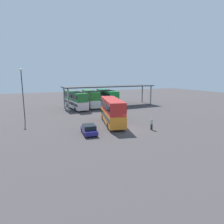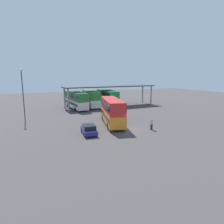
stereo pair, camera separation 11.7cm
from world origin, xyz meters
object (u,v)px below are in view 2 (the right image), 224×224
double_decker_main (112,110)px  double_decker_mid_row (91,98)px  lamppost_tall (23,89)px  double_decker_near_canopy (76,99)px  pedestrian_waiting (152,124)px  parked_hatchback (89,129)px  double_decker_far_right (107,97)px

double_decker_main → double_decker_mid_row: 18.82m
double_decker_main → lamppost_tall: (-13.07, 8.49, 3.32)m
lamppost_tall → double_decker_near_canopy: bearing=37.1°
double_decker_main → double_decker_near_canopy: (-1.78, 17.03, -0.05)m
pedestrian_waiting → parked_hatchback: bearing=-40.1°
double_decker_near_canopy → lamppost_tall: size_ratio=1.18×
double_decker_near_canopy → double_decker_far_right: bearing=-91.2°
lamppost_tall → parked_hatchback: bearing=-57.7°
double_decker_near_canopy → double_decker_far_right: (8.19, 0.36, 0.07)m
lamppost_tall → double_decker_far_right: bearing=24.6°
lamppost_tall → pedestrian_waiting: bearing=-39.6°
parked_hatchback → lamppost_tall: (-7.87, 12.44, 4.91)m
double_decker_far_right → double_decker_main: bearing=163.7°
parked_hatchback → double_decker_mid_row: size_ratio=0.35×
double_decker_near_canopy → lamppost_tall: bearing=123.4°
parked_hatchback → double_decker_near_canopy: size_ratio=0.36×
double_decker_main → double_decker_far_right: size_ratio=0.91×
double_decker_mid_row → lamppost_tall: size_ratio=1.22×
double_decker_near_canopy → double_decker_mid_row: bearing=-72.2°
double_decker_mid_row → lamppost_tall: (-15.44, -10.18, 3.36)m
double_decker_mid_row → double_decker_far_right: size_ratio=0.97×
pedestrian_waiting → double_decker_main: bearing=-85.1°
double_decker_main → double_decker_near_canopy: size_ratio=0.96×
pedestrian_waiting → lamppost_tall: bearing=-69.7°
double_decker_near_canopy → double_decker_far_right: double_decker_far_right is taller
double_decker_far_right → pedestrian_waiting: double_decker_far_right is taller
double_decker_far_right → parked_hatchback: bearing=155.4°
double_decker_near_canopy → lamppost_tall: lamppost_tall is taller
double_decker_main → double_decker_mid_row: size_ratio=0.94×
double_decker_main → double_decker_mid_row: double_decker_main is taller
double_decker_main → double_decker_near_canopy: double_decker_main is taller
double_decker_near_canopy → double_decker_mid_row: double_decker_mid_row is taller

